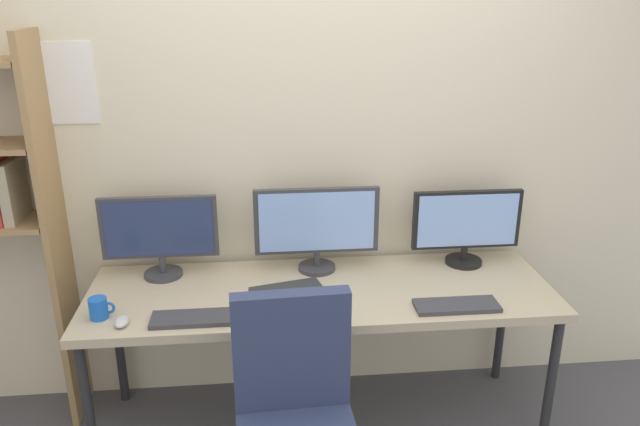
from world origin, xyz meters
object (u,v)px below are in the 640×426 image
monitor_left (160,233)px  monitor_right (466,224)px  keyboard_left (191,318)px  keyboard_right (457,306)px  laptop_closed (290,295)px  computer_mouse (122,321)px  desk (321,299)px  coffee_mug (99,308)px  monitor_center (317,225)px

monitor_left → monitor_right: monitor_left is taller
keyboard_left → keyboard_right: 1.12m
monitor_left → laptop_closed: 0.68m
monitor_left → computer_mouse: monitor_left is taller
keyboard_right → computer_mouse: bearing=-179.7°
laptop_closed → monitor_right: bearing=3.7°
keyboard_left → laptop_closed: size_ratio=1.02×
desk → monitor_right: 0.81m
laptop_closed → coffee_mug: bearing=173.6°
desk → coffee_mug: coffee_mug is taller
monitor_center → computer_mouse: 0.97m
monitor_right → keyboard_left: size_ratio=1.63×
monitor_right → coffee_mug: size_ratio=5.02×
keyboard_right → computer_mouse: (-1.40, -0.01, 0.01)m
monitor_left → keyboard_right: (1.29, -0.44, -0.21)m
keyboard_right → laptop_closed: size_ratio=1.12×
laptop_closed → computer_mouse: bearing=-180.0°
keyboard_left → laptop_closed: laptop_closed is taller
keyboard_right → coffee_mug: (-1.50, 0.06, 0.04)m
keyboard_right → coffee_mug: coffee_mug is taller
desk → monitor_left: bearing=163.8°
desk → computer_mouse: size_ratio=21.93×
computer_mouse → laptop_closed: bearing=13.9°
monitor_center → keyboard_left: size_ratio=1.81×
desk → keyboard_left: 0.61m
keyboard_right → coffee_mug: size_ratio=3.39×
desk → computer_mouse: bearing=-164.1°
desk → monitor_left: 0.81m
monitor_left → coffee_mug: 0.47m
desk → monitor_center: (0.00, 0.21, 0.28)m
monitor_right → coffee_mug: monitor_right is taller
monitor_left → keyboard_left: monitor_left is taller
keyboard_right → coffee_mug: bearing=177.7°
monitor_left → coffee_mug: bearing=-118.2°
monitor_center → keyboard_right: bearing=-38.3°
monitor_right → keyboard_right: (-0.17, -0.44, -0.20)m
computer_mouse → monitor_right: bearing=16.0°
keyboard_left → coffee_mug: coffee_mug is taller
monitor_center → keyboard_right: monitor_center is taller
keyboard_left → keyboard_right: (1.12, 0.00, 0.00)m
coffee_mug → laptop_closed: bearing=7.5°
desk → coffee_mug: (-0.94, -0.17, 0.10)m
coffee_mug → monitor_center: bearing=22.2°
monitor_left → computer_mouse: 0.50m
desk → laptop_closed: laptop_closed is taller
keyboard_right → computer_mouse: size_ratio=3.75×
keyboard_right → computer_mouse: computer_mouse is taller
monitor_center → monitor_right: (0.73, -0.00, -0.02)m
keyboard_left → keyboard_right: size_ratio=0.91×
desk → monitor_right: monitor_right is taller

